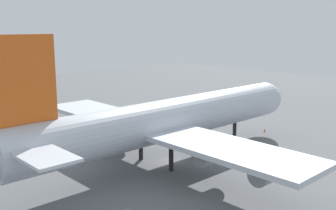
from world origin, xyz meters
name	(u,v)px	position (x,y,z in m)	size (l,w,h in m)	color
ground_plane	(168,161)	(0.00, 0.00, 0.00)	(237.40, 237.40, 0.00)	slate
cargo_airplane	(167,121)	(-0.12, 0.00, 6.67)	(59.35, 52.64, 20.29)	silver
safety_cone_nose	(265,130)	(26.71, -0.34, 0.31)	(0.43, 0.43, 0.62)	orange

